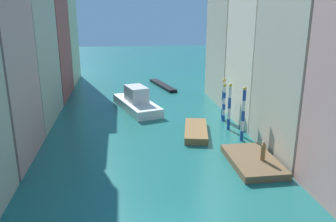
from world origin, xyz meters
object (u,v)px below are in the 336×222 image
object	(u,v)px
mooring_pole_1	(229,106)
gondola_black	(163,85)
mooring_pole_3	(223,98)
vaporetto_white	(137,102)
mooring_pole_2	(224,102)
mooring_pole_0	(243,114)
person_on_dock	(263,151)
motorboat_0	(196,131)
waterfront_dock	(253,161)

from	to	relation	value
mooring_pole_1	gondola_black	distance (m)	21.45
mooring_pole_3	vaporetto_white	xyz separation A→B (m)	(-9.36, 5.08, -1.40)
mooring_pole_3	mooring_pole_2	bearing A→B (deg)	-101.11
mooring_pole_0	mooring_pole_2	size ratio (longest dim) A/B	1.23
mooring_pole_3	gondola_black	distance (m)	18.15
mooring_pole_2	mooring_pole_1	bearing A→B (deg)	-96.23
mooring_pole_2	vaporetto_white	xyz separation A→B (m)	(-9.21, 5.83, -1.20)
person_on_dock	vaporetto_white	size ratio (longest dim) A/B	0.16
vaporetto_white	motorboat_0	size ratio (longest dim) A/B	1.56
mooring_pole_0	motorboat_0	distance (m)	5.06
mooring_pole_1	mooring_pole_3	bearing A→B (deg)	82.72
vaporetto_white	mooring_pole_2	bearing A→B (deg)	-32.32
waterfront_dock	vaporetto_white	world-z (taller)	vaporetto_white
mooring_pole_1	vaporetto_white	size ratio (longest dim) A/B	0.48
gondola_black	mooring_pole_0	bearing A→B (deg)	-79.49
person_on_dock	gondola_black	xyz separation A→B (m)	(-4.17, 29.60, -1.08)
mooring_pole_3	gondola_black	size ratio (longest dim) A/B	0.50
waterfront_dock	mooring_pole_2	bearing A→B (deg)	85.30
person_on_dock	mooring_pole_3	bearing A→B (deg)	87.76
person_on_dock	gondola_black	size ratio (longest dim) A/B	0.17
mooring_pole_3	gondola_black	world-z (taller)	mooring_pole_3
vaporetto_white	motorboat_0	world-z (taller)	vaporetto_white
motorboat_0	waterfront_dock	bearing A→B (deg)	-68.11
mooring_pole_0	mooring_pole_2	world-z (taller)	mooring_pole_0
mooring_pole_0	mooring_pole_3	distance (m)	6.69
person_on_dock	waterfront_dock	bearing A→B (deg)	140.52
vaporetto_white	gondola_black	bearing A→B (deg)	69.08
mooring_pole_2	mooring_pole_3	xyz separation A→B (m)	(0.15, 0.75, 0.20)
mooring_pole_2	motorboat_0	size ratio (longest dim) A/B	0.66
person_on_dock	mooring_pole_0	bearing A→B (deg)	86.82
mooring_pole_1	motorboat_0	distance (m)	4.23
person_on_dock	mooring_pole_1	bearing A→B (deg)	89.81
mooring_pole_0	mooring_pole_1	xyz separation A→B (m)	(-0.28, 3.19, -0.17)
mooring_pole_0	mooring_pole_3	size ratio (longest dim) A/B	1.12
person_on_dock	motorboat_0	bearing A→B (deg)	114.26
waterfront_dock	mooring_pole_3	size ratio (longest dim) A/B	1.33
waterfront_dock	mooring_pole_3	xyz separation A→B (m)	(1.05, 11.71, 2.07)
mooring_pole_2	mooring_pole_3	distance (m)	0.79
gondola_black	motorboat_0	xyz separation A→B (m)	(0.63, -21.75, 0.12)
person_on_dock	mooring_pole_1	distance (m)	8.77
mooring_pole_3	vaporetto_white	world-z (taller)	mooring_pole_3
waterfront_dock	mooring_pole_1	size ratio (longest dim) A/B	1.27
mooring_pole_1	motorboat_0	size ratio (longest dim) A/B	0.75
waterfront_dock	mooring_pole_0	bearing A→B (deg)	80.10
mooring_pole_3	vaporetto_white	size ratio (longest dim) A/B	0.46
motorboat_0	mooring_pole_3	bearing A→B (deg)	47.16
mooring_pole_3	vaporetto_white	distance (m)	10.74
person_on_dock	mooring_pole_3	size ratio (longest dim) A/B	0.34
mooring_pole_0	mooring_pole_3	bearing A→B (deg)	88.54
waterfront_dock	mooring_pole_2	distance (m)	11.16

